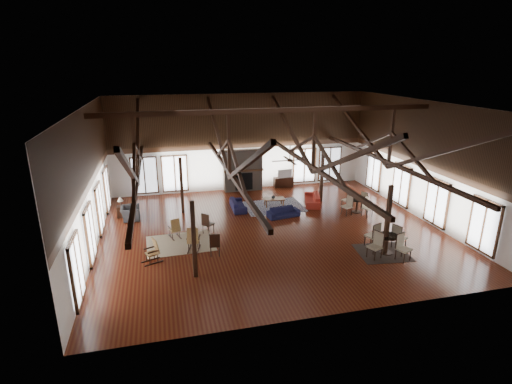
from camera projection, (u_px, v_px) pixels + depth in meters
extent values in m
plane|color=#562512|center=(271.00, 231.00, 19.36)|extent=(16.00, 16.00, 0.00)
cube|color=black|center=(273.00, 105.00, 17.50)|extent=(16.00, 14.00, 0.02)
cube|color=white|center=(241.00, 143.00, 24.89)|extent=(16.00, 0.02, 6.00)
cube|color=white|center=(336.00, 230.00, 11.96)|extent=(16.00, 0.02, 6.00)
cube|color=white|center=(88.00, 183.00, 16.62)|extent=(0.02, 14.00, 6.00)
cube|color=white|center=(424.00, 161.00, 20.23)|extent=(0.02, 14.00, 6.00)
cube|color=black|center=(273.00, 111.00, 17.58)|extent=(15.60, 0.18, 0.22)
cube|color=black|center=(137.00, 178.00, 17.06)|extent=(0.16, 13.70, 0.18)
cube|color=black|center=(134.00, 147.00, 16.64)|extent=(0.14, 0.14, 2.70)
cube|color=black|center=(138.00, 136.00, 19.91)|extent=(0.15, 7.07, 3.12)
cube|color=black|center=(130.00, 171.00, 13.45)|extent=(0.15, 7.07, 3.12)
cube|color=black|center=(230.00, 172.00, 17.96)|extent=(0.16, 13.70, 0.18)
cube|color=black|center=(229.00, 143.00, 17.54)|extent=(0.14, 0.14, 2.70)
cube|color=black|center=(217.00, 133.00, 20.81)|extent=(0.15, 7.07, 3.12)
cube|color=black|center=(246.00, 164.00, 14.35)|extent=(0.15, 7.07, 3.12)
cube|color=black|center=(313.00, 167.00, 18.86)|extent=(0.16, 13.70, 0.18)
cube|color=black|center=(314.00, 139.00, 18.45)|extent=(0.14, 0.14, 2.70)
cube|color=black|center=(290.00, 130.00, 21.72)|extent=(0.15, 7.07, 3.12)
cube|color=black|center=(348.00, 158.00, 15.25)|extent=(0.15, 7.07, 3.12)
cube|color=black|center=(389.00, 162.00, 19.77)|extent=(0.16, 13.70, 0.18)
cube|color=black|center=(391.00, 135.00, 19.35)|extent=(0.14, 0.14, 2.70)
cube|color=black|center=(357.00, 127.00, 22.62)|extent=(0.15, 7.07, 3.12)
cube|color=black|center=(439.00, 153.00, 16.16)|extent=(0.15, 7.07, 3.12)
cube|color=black|center=(194.00, 240.00, 14.75)|extent=(0.16, 0.16, 3.05)
cube|color=black|center=(388.00, 220.00, 16.56)|extent=(0.16, 0.16, 3.05)
cube|color=black|center=(182.00, 186.00, 21.21)|extent=(0.16, 0.16, 3.05)
cube|color=black|center=(322.00, 176.00, 23.02)|extent=(0.16, 0.16, 3.05)
cube|color=#65594D|center=(243.00, 170.00, 25.12)|extent=(2.40, 0.62, 2.60)
cube|color=black|center=(244.00, 182.00, 25.03)|extent=(1.10, 0.06, 1.10)
cube|color=#371F10|center=(244.00, 171.00, 24.85)|extent=(2.50, 0.20, 0.12)
cylinder|color=black|center=(290.00, 153.00, 17.29)|extent=(0.04, 0.04, 0.70)
cylinder|color=black|center=(290.00, 160.00, 17.40)|extent=(0.20, 0.20, 0.10)
cube|color=black|center=(299.00, 160.00, 17.50)|extent=(0.70, 0.12, 0.02)
cube|color=black|center=(287.00, 158.00, 17.82)|extent=(0.12, 0.70, 0.02)
cube|color=black|center=(280.00, 161.00, 17.30)|extent=(0.70, 0.12, 0.02)
cube|color=black|center=(293.00, 163.00, 16.98)|extent=(0.12, 0.70, 0.02)
imported|color=#131435|center=(283.00, 212.00, 21.02)|extent=(1.78, 0.93, 0.50)
imported|color=#141336|center=(238.00, 205.00, 22.10)|extent=(1.83, 0.76, 0.53)
imported|color=#B12F22|center=(312.00, 199.00, 22.91)|extent=(2.17, 1.37, 0.59)
cube|color=brown|center=(274.00, 199.00, 22.55)|extent=(1.24, 0.73, 0.06)
cube|color=brown|center=(266.00, 204.00, 22.33)|extent=(0.06, 0.06, 0.39)
cube|color=brown|center=(265.00, 202.00, 22.69)|extent=(0.06, 0.06, 0.39)
cube|color=brown|center=(283.00, 203.00, 22.55)|extent=(0.06, 0.06, 0.39)
cube|color=brown|center=(281.00, 201.00, 22.91)|extent=(0.06, 0.06, 0.39)
imported|color=#B2B2B2|center=(273.00, 197.00, 22.50)|extent=(0.25, 0.25, 0.21)
imported|color=#313133|center=(130.00, 213.00, 20.67)|extent=(1.06, 0.93, 0.68)
cube|color=black|center=(122.00, 211.00, 21.02)|extent=(0.44, 0.44, 0.59)
cylinder|color=black|center=(121.00, 203.00, 20.88)|extent=(0.08, 0.08, 0.35)
cone|color=beige|center=(120.00, 199.00, 20.81)|extent=(0.31, 0.31, 0.25)
cube|color=olive|center=(175.00, 230.00, 18.50)|extent=(0.52, 0.51, 0.04)
cube|color=olive|center=(176.00, 226.00, 18.25)|extent=(0.45, 0.28, 0.61)
cube|color=black|center=(171.00, 238.00, 18.52)|extent=(0.26, 0.73, 0.04)
cube|color=black|center=(179.00, 236.00, 18.69)|extent=(0.26, 0.73, 0.04)
cube|color=olive|center=(194.00, 241.00, 17.25)|extent=(0.59, 0.57, 0.05)
cube|color=olive|center=(192.00, 236.00, 16.94)|extent=(0.51, 0.31, 0.69)
cube|color=black|center=(190.00, 249.00, 17.38)|extent=(0.28, 0.83, 0.05)
cube|color=black|center=(199.00, 249.00, 17.37)|extent=(0.28, 0.83, 0.05)
cube|color=olive|center=(152.00, 254.00, 16.18)|extent=(0.56, 0.57, 0.05)
cube|color=olive|center=(156.00, 245.00, 16.20)|extent=(0.33, 0.47, 0.64)
cube|color=black|center=(154.00, 263.00, 16.15)|extent=(0.74, 0.34, 0.05)
cube|color=black|center=(151.00, 260.00, 16.44)|extent=(0.74, 0.34, 0.05)
cube|color=black|center=(208.00, 224.00, 18.88)|extent=(0.63, 0.63, 0.05)
cube|color=black|center=(205.00, 220.00, 18.63)|extent=(0.34, 0.36, 0.59)
cylinder|color=black|center=(208.00, 229.00, 18.96)|extent=(0.04, 0.04, 0.48)
cube|color=black|center=(215.00, 245.00, 16.78)|extent=(0.49, 0.49, 0.05)
cube|color=black|center=(215.00, 241.00, 16.50)|extent=(0.44, 0.10, 0.57)
cylinder|color=black|center=(215.00, 250.00, 16.85)|extent=(0.04, 0.04, 0.47)
cylinder|color=black|center=(388.00, 236.00, 16.85)|extent=(0.93, 0.93, 0.04)
cylinder|color=black|center=(387.00, 244.00, 16.97)|extent=(0.10, 0.10, 0.77)
cylinder|color=black|center=(386.00, 252.00, 17.09)|extent=(0.56, 0.56, 0.04)
cylinder|color=black|center=(357.00, 199.00, 21.53)|extent=(0.86, 0.86, 0.04)
cylinder|color=black|center=(357.00, 206.00, 21.63)|extent=(0.10, 0.10, 0.71)
cylinder|color=black|center=(356.00, 212.00, 21.74)|extent=(0.51, 0.51, 0.04)
imported|color=#B2B2B2|center=(387.00, 234.00, 16.84)|extent=(0.14, 0.14, 0.10)
imported|color=#B2B2B2|center=(358.00, 198.00, 21.58)|extent=(0.17, 0.17, 0.10)
cube|color=black|center=(283.00, 182.00, 26.11)|extent=(1.25, 0.47, 0.62)
imported|color=#B2B2B2|center=(284.00, 173.00, 25.94)|extent=(0.97, 0.22, 0.55)
cube|color=tan|center=(180.00, 243.00, 17.98)|extent=(3.04, 2.44, 0.01)
cube|color=#191D48|center=(274.00, 206.00, 22.57)|extent=(3.29, 2.49, 0.01)
cube|color=black|center=(382.00, 253.00, 17.10)|extent=(2.29, 2.12, 0.01)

